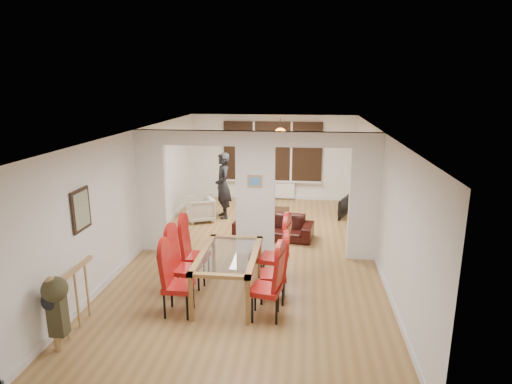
% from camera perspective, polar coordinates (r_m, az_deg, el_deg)
% --- Properties ---
extents(floor, '(5.00, 9.00, 0.01)m').
position_cam_1_polar(floor, '(9.21, -0.08, -8.16)').
color(floor, olive).
rests_on(floor, ground).
extents(room_walls, '(5.00, 9.00, 2.60)m').
position_cam_1_polar(room_walls, '(8.80, -0.09, -0.31)').
color(room_walls, silver).
rests_on(room_walls, floor).
extents(divider_wall, '(5.00, 0.18, 2.60)m').
position_cam_1_polar(divider_wall, '(8.80, -0.09, -0.31)').
color(divider_wall, white).
rests_on(divider_wall, floor).
extents(bay_window_blinds, '(3.00, 0.08, 1.80)m').
position_cam_1_polar(bay_window_blinds, '(13.09, 2.22, 5.44)').
color(bay_window_blinds, black).
rests_on(bay_window_blinds, room_walls).
extents(radiator, '(1.40, 0.08, 0.50)m').
position_cam_1_polar(radiator, '(13.29, 2.15, 0.30)').
color(radiator, white).
rests_on(radiator, floor).
extents(pendant_light, '(0.36, 0.36, 0.36)m').
position_cam_1_polar(pendant_light, '(11.85, 3.26, 7.67)').
color(pendant_light, orange).
rests_on(pendant_light, room_walls).
extents(stair_newel, '(0.40, 1.20, 1.10)m').
position_cam_1_polar(stair_newel, '(6.86, -23.05, -12.63)').
color(stair_newel, '#A37E4B').
rests_on(stair_newel, floor).
extents(wall_poster, '(0.04, 0.52, 0.67)m').
position_cam_1_polar(wall_poster, '(7.24, -22.31, -2.21)').
color(wall_poster, gray).
rests_on(wall_poster, room_walls).
extents(pillar_photo, '(0.30, 0.03, 0.25)m').
position_cam_1_polar(pillar_photo, '(8.63, -0.16, 1.45)').
color(pillar_photo, '#4C8CD8').
rests_on(pillar_photo, divider_wall).
extents(dining_table, '(0.96, 1.71, 0.80)m').
position_cam_1_polar(dining_table, '(7.31, -3.65, -11.02)').
color(dining_table, olive).
rests_on(dining_table, floor).
extents(dining_chair_la, '(0.44, 0.44, 1.09)m').
position_cam_1_polar(dining_chair_la, '(6.86, -10.33, -11.66)').
color(dining_chair_la, maroon).
rests_on(dining_chair_la, floor).
extents(dining_chair_lb, '(0.49, 0.49, 1.12)m').
position_cam_1_polar(dining_chair_lb, '(7.39, -9.52, -9.55)').
color(dining_chair_lb, maroon).
rests_on(dining_chair_lb, floor).
extents(dining_chair_lc, '(0.46, 0.46, 1.12)m').
position_cam_1_polar(dining_chair_lc, '(7.86, -8.03, -7.97)').
color(dining_chair_lc, maroon).
rests_on(dining_chair_lc, floor).
extents(dining_chair_ra, '(0.52, 0.52, 1.11)m').
position_cam_1_polar(dining_chair_ra, '(6.65, 1.29, -12.22)').
color(dining_chair_ra, maroon).
rests_on(dining_chair_ra, floor).
extents(dining_chair_rb, '(0.47, 0.47, 1.07)m').
position_cam_1_polar(dining_chair_rb, '(7.15, 2.29, -10.41)').
color(dining_chair_rb, maroon).
rests_on(dining_chair_rb, floor).
extents(dining_chair_rc, '(0.55, 0.55, 1.18)m').
position_cam_1_polar(dining_chair_rc, '(7.68, 2.38, -8.15)').
color(dining_chair_rc, maroon).
rests_on(dining_chair_rc, floor).
extents(sofa, '(1.91, 0.97, 0.53)m').
position_cam_1_polar(sofa, '(10.05, 2.35, -4.59)').
color(sofa, black).
rests_on(sofa, floor).
extents(armchair, '(0.89, 0.91, 0.63)m').
position_cam_1_polar(armchair, '(11.29, -7.44, -2.28)').
color(armchair, '#BBB29F').
rests_on(armchair, floor).
extents(person, '(0.76, 0.65, 1.76)m').
position_cam_1_polar(person, '(11.37, -4.42, 0.84)').
color(person, black).
rests_on(person, floor).
extents(television, '(0.91, 0.46, 0.53)m').
position_cam_1_polar(television, '(11.85, 11.25, -1.90)').
color(television, black).
rests_on(television, floor).
extents(coffee_table, '(1.15, 0.70, 0.25)m').
position_cam_1_polar(coffee_table, '(11.50, 1.76, -2.85)').
color(coffee_table, black).
rests_on(coffee_table, floor).
extents(bottle, '(0.07, 0.07, 0.30)m').
position_cam_1_polar(bottle, '(11.44, 1.29, -1.52)').
color(bottle, '#143F19').
rests_on(bottle, coffee_table).
extents(bowl, '(0.22, 0.22, 0.05)m').
position_cam_1_polar(bowl, '(11.46, 1.41, -2.13)').
color(bowl, black).
rests_on(bowl, coffee_table).
extents(shoes, '(0.25, 0.27, 0.11)m').
position_cam_1_polar(shoes, '(8.83, -0.09, -8.83)').
color(shoes, black).
rests_on(shoes, floor).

